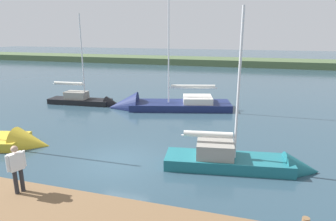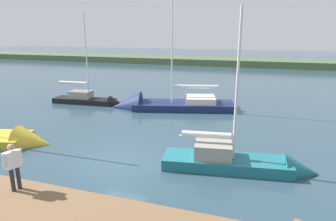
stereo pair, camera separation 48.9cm
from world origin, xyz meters
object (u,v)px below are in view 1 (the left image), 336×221
(sailboat_behind_pier, at_px, (158,107))
(person_on_dock, at_px, (17,166))
(sailboat_outer_mooring, at_px, (88,102))
(sailboat_far_left, at_px, (246,165))

(sailboat_behind_pier, xyz_separation_m, person_on_dock, (-0.02, 15.08, 1.62))
(person_on_dock, bearing_deg, sailboat_outer_mooring, -44.27)
(sailboat_far_left, height_order, sailboat_behind_pier, sailboat_behind_pier)
(sailboat_far_left, height_order, person_on_dock, sailboat_far_left)
(sailboat_behind_pier, distance_m, sailboat_outer_mooring, 6.38)
(sailboat_far_left, bearing_deg, sailboat_behind_pier, 119.77)
(sailboat_far_left, bearing_deg, sailboat_outer_mooring, 138.10)
(sailboat_behind_pier, bearing_deg, sailboat_far_left, 113.39)
(sailboat_behind_pier, distance_m, person_on_dock, 15.17)
(sailboat_outer_mooring, xyz_separation_m, person_on_dock, (-6.39, 14.80, 1.61))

